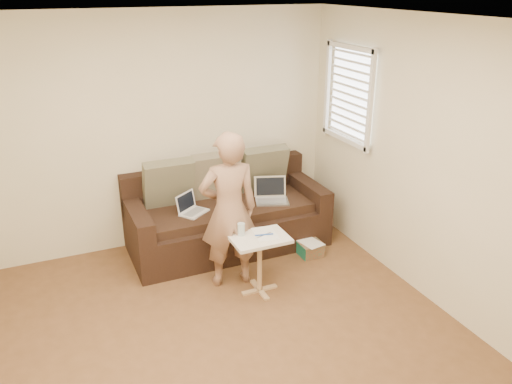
# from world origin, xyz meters

# --- Properties ---
(floor) EXTENTS (4.50, 4.50, 0.00)m
(floor) POSITION_xyz_m (0.00, 0.00, 0.00)
(floor) COLOR brown
(floor) RESTS_ON ground
(ceiling) EXTENTS (4.50, 4.50, 0.00)m
(ceiling) POSITION_xyz_m (0.00, 0.00, 2.60)
(ceiling) COLOR white
(ceiling) RESTS_ON wall_back
(wall_back) EXTENTS (4.00, 0.00, 4.00)m
(wall_back) POSITION_xyz_m (0.00, 2.25, 1.30)
(wall_back) COLOR beige
(wall_back) RESTS_ON ground
(wall_right) EXTENTS (0.00, 4.50, 4.50)m
(wall_right) POSITION_xyz_m (2.00, 0.00, 1.30)
(wall_right) COLOR beige
(wall_right) RESTS_ON ground
(window_blinds) EXTENTS (0.12, 0.88, 1.08)m
(window_blinds) POSITION_xyz_m (1.95, 1.50, 1.70)
(window_blinds) COLOR white
(window_blinds) RESTS_ON wall_right
(sofa) EXTENTS (2.20, 0.95, 0.85)m
(sofa) POSITION_xyz_m (0.61, 1.77, 0.42)
(sofa) COLOR black
(sofa) RESTS_ON ground
(pillow_left) EXTENTS (0.55, 0.29, 0.57)m
(pillow_left) POSITION_xyz_m (0.01, 1.99, 0.79)
(pillow_left) COLOR brown
(pillow_left) RESTS_ON sofa
(pillow_mid) EXTENTS (0.55, 0.27, 0.57)m
(pillow_mid) POSITION_xyz_m (0.56, 2.02, 0.79)
(pillow_mid) COLOR #625F46
(pillow_mid) RESTS_ON sofa
(pillow_right) EXTENTS (0.55, 0.28, 0.57)m
(pillow_right) POSITION_xyz_m (1.16, 2.00, 0.79)
(pillow_right) COLOR brown
(pillow_right) RESTS_ON sofa
(laptop_silver) EXTENTS (0.43, 0.37, 0.24)m
(laptop_silver) POSITION_xyz_m (1.10, 1.63, 0.52)
(laptop_silver) COLOR #B7BABC
(laptop_silver) RESTS_ON sofa
(laptop_white) EXTENTS (0.36, 0.35, 0.21)m
(laptop_white) POSITION_xyz_m (0.20, 1.69, 0.52)
(laptop_white) COLOR white
(laptop_white) RESTS_ON sofa
(person) EXTENTS (0.62, 0.46, 1.59)m
(person) POSITION_xyz_m (0.36, 1.05, 0.79)
(person) COLOR #8A604B
(person) RESTS_ON ground
(side_table) EXTENTS (0.54, 0.38, 0.60)m
(side_table) POSITION_xyz_m (0.56, 0.76, 0.30)
(side_table) COLOR silver
(side_table) RESTS_ON ground
(drinking_glass) EXTENTS (0.07, 0.07, 0.12)m
(drinking_glass) POSITION_xyz_m (0.42, 0.88, 0.66)
(drinking_glass) COLOR silver
(drinking_glass) RESTS_ON side_table
(scissors) EXTENTS (0.20, 0.15, 0.02)m
(scissors) POSITION_xyz_m (0.61, 0.77, 0.60)
(scissors) COLOR silver
(scissors) RESTS_ON side_table
(paper_on_table) EXTENTS (0.25, 0.33, 0.00)m
(paper_on_table) POSITION_xyz_m (0.64, 0.81, 0.60)
(paper_on_table) COLOR white
(paper_on_table) RESTS_ON side_table
(striped_box) EXTENTS (0.26, 0.26, 0.16)m
(striped_box) POSITION_xyz_m (1.37, 1.20, 0.08)
(striped_box) COLOR #BB351C
(striped_box) RESTS_ON ground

